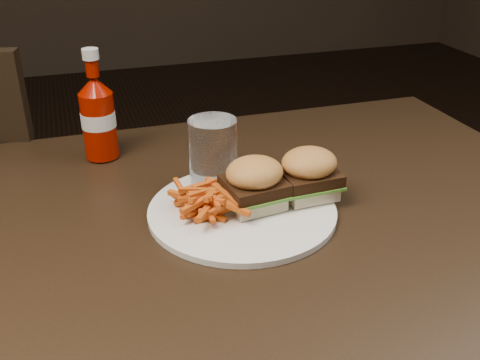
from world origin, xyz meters
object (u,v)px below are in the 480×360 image
object	(u,v)px
dining_table	(201,241)
tumbler	(213,156)
plate	(242,211)
ketchup_bottle	(99,125)

from	to	relation	value
dining_table	tumbler	bearing A→B (deg)	66.08
plate	ketchup_bottle	xyz separation A→B (m)	(-0.17, 0.26, 0.06)
plate	tumbler	distance (m)	0.11
ketchup_bottle	plate	bearing A→B (deg)	-56.26
plate	dining_table	bearing A→B (deg)	-161.63
ketchup_bottle	tumbler	size ratio (longest dim) A/B	0.98
dining_table	plate	xyz separation A→B (m)	(0.07, 0.02, 0.03)
ketchup_bottle	tumbler	bearing A→B (deg)	-47.16
plate	tumbler	size ratio (longest dim) A/B	2.33
dining_table	ketchup_bottle	distance (m)	0.31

